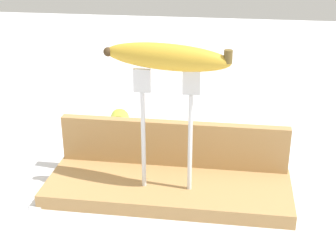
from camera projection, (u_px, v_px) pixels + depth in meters
The scene contains 7 objects.
ground_plane at pixel (168, 194), 0.81m from camera, with size 3.00×3.00×0.00m, color silver.
wooden_board at pixel (168, 188), 0.80m from camera, with size 0.40×0.14×0.02m, color #A87F4C.
board_backstop at pixel (173, 143), 0.84m from camera, with size 0.39×0.02×0.08m, color #A87F4C.
fork_stand_center at pixel (167, 120), 0.74m from camera, with size 0.10×0.01×0.19m.
banana_raised_center at pixel (166, 57), 0.70m from camera, with size 0.19×0.07×0.04m.
fork_fallen_near at pixel (6, 206), 0.77m from camera, with size 0.19×0.08×0.01m.
banana_chunk_near at pixel (119, 120), 1.04m from camera, with size 0.04×0.05×0.04m.
Camera 1 is at (0.10, -0.69, 0.42)m, focal length 52.33 mm.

